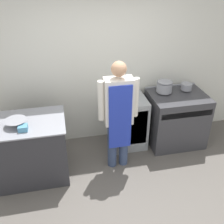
{
  "coord_description": "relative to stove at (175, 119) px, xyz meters",
  "views": [
    {
      "loc": [
        -0.65,
        -2.24,
        2.86
      ],
      "look_at": [
        0.03,
        0.97,
        0.95
      ],
      "focal_mm": 42.0,
      "sensor_mm": 36.0,
      "label": 1
    }
  ],
  "objects": [
    {
      "name": "prep_counter",
      "position": [
        -2.42,
        -0.37,
        0.01
      ],
      "size": [
        1.05,
        0.78,
        0.94
      ],
      "color": "#2D2D33",
      "rests_on": "ground_plane"
    },
    {
      "name": "sauce_pot",
      "position": [
        0.19,
        0.13,
        0.54
      ],
      "size": [
        0.18,
        0.18,
        0.11
      ],
      "color": "gray",
      "rests_on": "stove"
    },
    {
      "name": "mixing_bowl",
      "position": [
        -2.53,
        -0.43,
        0.52
      ],
      "size": [
        0.29,
        0.29,
        0.09
      ],
      "color": "gray",
      "rests_on": "prep_counter"
    },
    {
      "name": "wall_back",
      "position": [
        -1.24,
        0.45,
        0.89
      ],
      "size": [
        8.0,
        0.05,
        2.7
      ],
      "color": "silver",
      "rests_on": "ground_plane"
    },
    {
      "name": "plastic_tub",
      "position": [
        -2.44,
        -0.57,
        0.51
      ],
      "size": [
        0.12,
        0.12,
        0.07
      ],
      "color": "teal",
      "rests_on": "prep_counter"
    },
    {
      "name": "stock_pot",
      "position": [
        -0.21,
        0.13,
        0.58
      ],
      "size": [
        0.26,
        0.26,
        0.2
      ],
      "color": "gray",
      "rests_on": "stove"
    },
    {
      "name": "person_cook",
      "position": [
        -1.13,
        -0.42,
        0.51
      ],
      "size": [
        0.59,
        0.24,
        1.73
      ],
      "color": "#38476B",
      "rests_on": "ground_plane"
    },
    {
      "name": "stove",
      "position": [
        0.0,
        0.0,
        0.0
      ],
      "size": [
        0.94,
        0.75,
        0.94
      ],
      "color": "#38383D",
      "rests_on": "ground_plane"
    },
    {
      "name": "ground_plane",
      "position": [
        -1.24,
        -1.34,
        -0.46
      ],
      "size": [
        14.0,
        14.0,
        0.0
      ],
      "primitive_type": "plane",
      "color": "#5B5651"
    },
    {
      "name": "fridge_unit",
      "position": [
        -0.84,
        0.1,
        -0.02
      ],
      "size": [
        0.59,
        0.6,
        0.89
      ],
      "color": "#93999E",
      "rests_on": "ground_plane"
    }
  ]
}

